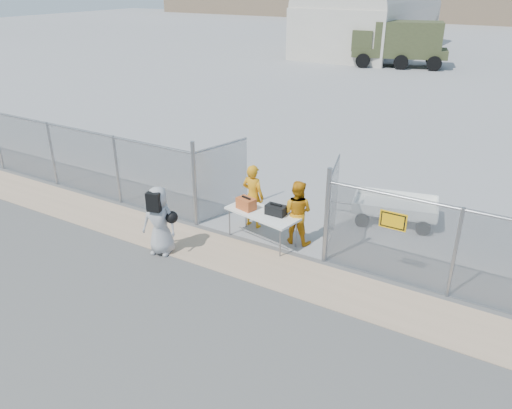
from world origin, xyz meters
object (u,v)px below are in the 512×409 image
Objects in this scene: security_worker_left at (253,196)px; utility_trailer at (395,209)px; folding_table at (262,227)px; visitor at (160,221)px; security_worker_right at (297,212)px.

security_worker_left reaches higher than utility_trailer.
folding_table is 1.06m from security_worker_left.
folding_table is 1.10× the size of visitor.
folding_table is at bearing 29.63° from visitor.
utility_trailer is (3.38, 2.38, -0.56)m from security_worker_left.
security_worker_left is (-0.67, 0.65, 0.50)m from folding_table.
security_worker_right is 3.26m from utility_trailer.
folding_table is 1.02m from security_worker_right.
folding_table is 1.14× the size of security_worker_right.
security_worker_left reaches higher than security_worker_right.
security_worker_left is 2.80m from visitor.
security_worker_left is 0.61× the size of utility_trailer.
visitor is at bearing 65.67° from security_worker_left.
visitor is (-1.26, -2.50, -0.02)m from security_worker_left.
security_worker_left is 1.50m from security_worker_right.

